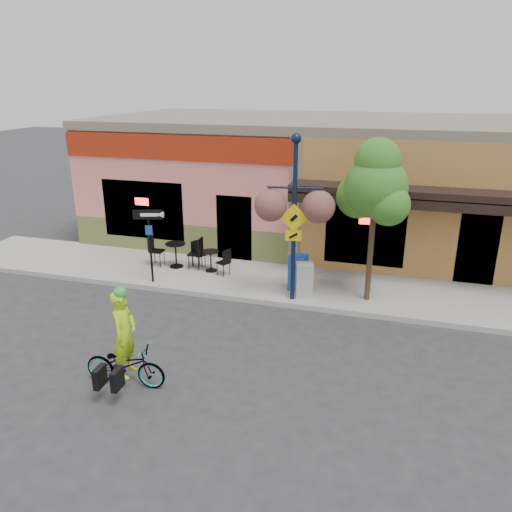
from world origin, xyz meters
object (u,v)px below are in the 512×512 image
at_px(building, 344,179).
at_px(newspaper_box_grey, 304,280).
at_px(cyclist_rider, 126,345).
at_px(one_way_sign, 150,246).
at_px(street_tree, 373,221).
at_px(newspaper_box_blue, 298,272).
at_px(lamp_post, 294,220).
at_px(bicycle, 125,365).

distance_m(building, newspaper_box_grey, 6.65).
bearing_deg(cyclist_rider, one_way_sign, 18.74).
height_order(newspaper_box_grey, street_tree, street_tree).
bearing_deg(newspaper_box_blue, one_way_sign, -163.99).
height_order(building, one_way_sign, building).
height_order(one_way_sign, newspaper_box_blue, one_way_sign).
bearing_deg(street_tree, newspaper_box_blue, 177.18).
bearing_deg(cyclist_rider, newspaper_box_blue, -26.82).
relative_size(cyclist_rider, one_way_sign, 0.81).
relative_size(cyclist_rider, newspaper_box_grey, 1.84).
height_order(cyclist_rider, one_way_sign, one_way_sign).
relative_size(one_way_sign, street_tree, 0.50).
height_order(lamp_post, street_tree, lamp_post).
bearing_deg(cyclist_rider, street_tree, -42.45).
height_order(building, cyclist_rider, building).
xyz_separation_m(cyclist_rider, street_tree, (4.28, 5.27, 1.45)).
xyz_separation_m(building, bicycle, (-2.82, -11.39, -1.81)).
distance_m(building, lamp_post, 6.71).
xyz_separation_m(lamp_post, one_way_sign, (-4.24, 0.04, -1.12)).
xyz_separation_m(cyclist_rider, newspaper_box_blue, (2.33, 5.36, -0.22)).
distance_m(one_way_sign, newspaper_box_blue, 4.33).
relative_size(one_way_sign, newspaper_box_grey, 2.27).
height_order(building, newspaper_box_grey, building).
height_order(cyclist_rider, newspaper_box_blue, cyclist_rider).
xyz_separation_m(building, lamp_post, (-0.46, -6.69, 0.12)).
bearing_deg(street_tree, lamp_post, -163.89).
height_order(one_way_sign, newspaper_box_grey, one_way_sign).
bearing_deg(cyclist_rider, bicycle, 86.62).
relative_size(building, bicycle, 10.82).
distance_m(cyclist_rider, lamp_post, 5.44).
height_order(cyclist_rider, lamp_post, lamp_post).
xyz_separation_m(one_way_sign, newspaper_box_grey, (4.52, 0.21, -0.61)).
relative_size(building, cyclist_rider, 10.21).
distance_m(building, one_way_sign, 8.20).
bearing_deg(one_way_sign, lamp_post, -17.93).
distance_m(bicycle, street_tree, 7.08).
height_order(bicycle, street_tree, street_tree).
relative_size(lamp_post, street_tree, 1.01).
xyz_separation_m(building, newspaper_box_grey, (-0.17, -6.45, -1.62)).
bearing_deg(newspaper_box_blue, bicycle, -106.28).
height_order(bicycle, lamp_post, lamp_post).
height_order(newspaper_box_blue, newspaper_box_grey, newspaper_box_blue).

